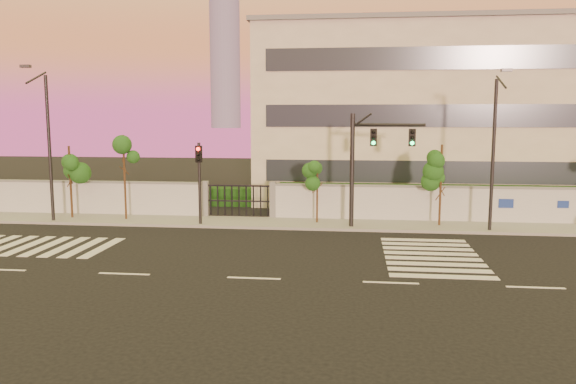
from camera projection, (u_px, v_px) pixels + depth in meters
name	position (u px, v px, depth m)	size (l,w,h in m)	color
ground	(254.00, 278.00, 20.74)	(120.00, 120.00, 0.00)	black
sidewalk	(287.00, 223.00, 31.07)	(60.00, 3.00, 0.15)	gray
perimeter_wall	(292.00, 202.00, 32.41)	(60.00, 0.36, 2.20)	#B5B8BC
hedge_row	(313.00, 199.00, 35.01)	(41.00, 4.25, 1.80)	black
institutional_building	(429.00, 114.00, 40.55)	(24.40, 12.40, 12.25)	beige
distant_skyscraper	(224.00, 10.00, 295.60)	(16.00, 16.00, 118.00)	slate
road_markings	(233.00, 253.00, 24.62)	(57.00, 7.62, 0.02)	silver
street_tree_b	(70.00, 166.00, 32.16)	(1.61, 1.28, 4.29)	#382314
street_tree_c	(124.00, 158.00, 31.60)	(1.41, 1.12, 4.92)	#382314
street_tree_d	(318.00, 178.00, 30.70)	(1.31, 1.04, 3.54)	#382314
street_tree_e	(442.00, 167.00, 29.76)	(1.46, 1.17, 4.48)	#382314
traffic_signal_main	(367.00, 157.00, 29.28)	(3.79, 1.35, 6.11)	black
traffic_signal_secondary	(199.00, 174.00, 30.23)	(0.35, 0.34, 4.56)	black
streetlight_west	(47.00, 141.00, 30.86)	(0.51, 2.06, 8.58)	black
streetlight_east	(494.00, 147.00, 28.17)	(0.49, 1.96, 8.16)	black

